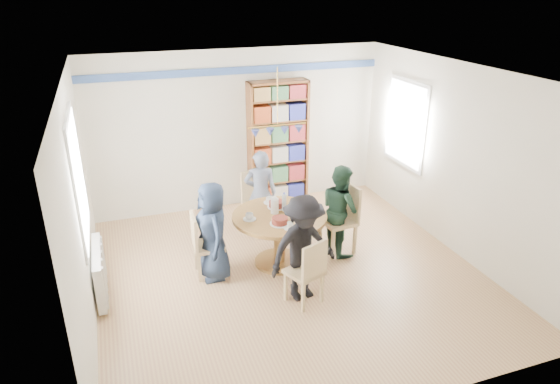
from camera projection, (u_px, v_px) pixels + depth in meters
name	position (u px, v px, depth m)	size (l,w,h in m)	color
ground	(290.00, 273.00, 6.81)	(5.00, 5.00, 0.00)	tan
room_shell	(251.00, 142.00, 6.84)	(5.00, 5.00, 5.00)	white
radiator	(100.00, 272.00, 6.20)	(0.12, 1.00, 0.60)	silver
dining_table	(279.00, 227.00, 6.86)	(1.30, 1.30, 0.75)	olive
chair_left	(203.00, 242.00, 6.61)	(0.41, 0.41, 0.90)	#D1B381
chair_right	(343.00, 215.00, 7.21)	(0.50, 0.50, 1.02)	#D1B381
chair_far	(257.00, 199.00, 7.80)	(0.53, 0.53, 0.99)	#D1B381
chair_near	(308.00, 270.00, 5.99)	(0.51, 0.51, 0.88)	#D1B381
person_left	(213.00, 231.00, 6.50)	(0.66, 0.43, 1.35)	#1B263C
person_right	(340.00, 209.00, 7.14)	(0.65, 0.50, 1.33)	#183123
person_far	(261.00, 193.00, 7.63)	(0.50, 0.33, 1.37)	gray
person_near	(303.00, 248.00, 6.05)	(0.89, 0.51, 1.38)	black
bookshelf	(278.00, 145.00, 8.63)	(1.04, 0.31, 2.17)	brown
tableware	(277.00, 210.00, 6.78)	(1.03, 1.03, 0.27)	white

